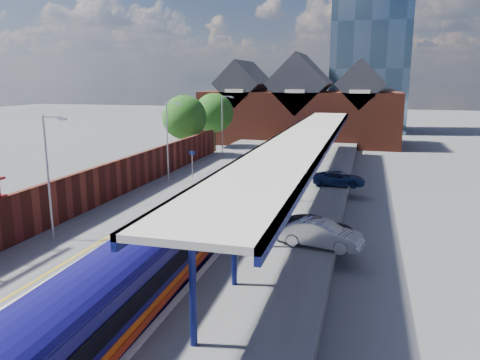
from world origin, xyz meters
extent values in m
plane|color=#5B5B5E|center=(0.00, 30.00, 0.00)|extent=(240.00, 240.00, 0.00)
cube|color=#473D33|center=(0.00, 20.00, 0.03)|extent=(6.00, 76.00, 0.06)
cube|color=slate|center=(-2.22, 20.00, 0.12)|extent=(0.07, 76.00, 0.14)
cube|color=slate|center=(-0.78, 20.00, 0.12)|extent=(0.07, 76.00, 0.14)
cube|color=slate|center=(0.78, 20.00, 0.12)|extent=(0.07, 76.00, 0.14)
cube|color=slate|center=(2.22, 20.00, 0.12)|extent=(0.07, 76.00, 0.14)
cube|color=#565659|center=(-5.50, 20.00, 0.50)|extent=(5.00, 76.00, 1.00)
cube|color=#565659|center=(6.00, 20.00, 0.50)|extent=(6.00, 76.00, 1.00)
cube|color=silver|center=(-3.15, 20.00, 1.02)|extent=(0.30, 76.00, 0.05)
cube|color=silver|center=(3.15, 20.00, 1.02)|extent=(0.30, 76.00, 0.05)
cube|color=yellow|center=(-3.75, 20.00, 1.01)|extent=(0.14, 76.00, 0.01)
cube|color=#100C55|center=(1.50, -0.55, 1.90)|extent=(3.18, 16.06, 2.50)
cube|color=#100C55|center=(1.50, -0.55, 3.15)|extent=(3.18, 16.06, 0.60)
cube|color=#100C55|center=(1.50, 16.05, 1.90)|extent=(3.18, 16.06, 2.50)
cube|color=#100C55|center=(1.50, 16.05, 3.15)|extent=(3.18, 16.06, 0.60)
cube|color=#100C55|center=(1.50, 32.65, 1.90)|extent=(3.18, 16.06, 2.50)
cube|color=#100C55|center=(1.50, 32.65, 3.15)|extent=(3.18, 16.06, 0.60)
cube|color=#100C55|center=(1.50, 49.25, 1.90)|extent=(3.18, 16.06, 2.50)
cube|color=#100C55|center=(1.50, 49.25, 3.15)|extent=(3.18, 16.06, 0.60)
cube|color=black|center=(0.08, 24.35, 2.35)|extent=(0.04, 60.54, 0.70)
cube|color=#EF5B0F|center=(0.07, 24.35, 1.55)|extent=(0.03, 55.27, 0.30)
cube|color=red|center=(0.06, 24.35, 1.30)|extent=(0.03, 55.27, 0.30)
cube|color=black|center=(1.50, 54.85, 0.30)|extent=(2.00, 2.40, 0.60)
cylinder|color=#0E1352|center=(5.00, -2.00, 3.10)|extent=(0.24, 0.24, 4.20)
cylinder|color=#0E1352|center=(5.00, 3.00, 3.10)|extent=(0.24, 0.24, 4.20)
cylinder|color=#0E1352|center=(5.00, 8.00, 3.10)|extent=(0.24, 0.24, 4.20)
cylinder|color=#0E1352|center=(5.00, 13.00, 3.10)|extent=(0.24, 0.24, 4.20)
cylinder|color=#0E1352|center=(5.00, 18.00, 3.10)|extent=(0.24, 0.24, 4.20)
cylinder|color=#0E1352|center=(5.00, 23.00, 3.10)|extent=(0.24, 0.24, 4.20)
cylinder|color=#0E1352|center=(5.00, 28.00, 3.10)|extent=(0.24, 0.24, 4.20)
cylinder|color=#0E1352|center=(5.00, 33.00, 3.10)|extent=(0.24, 0.24, 4.20)
cylinder|color=#0E1352|center=(5.00, 38.00, 3.10)|extent=(0.24, 0.24, 4.20)
cylinder|color=#0E1352|center=(5.00, 43.00, 3.10)|extent=(0.24, 0.24, 4.20)
cube|color=beige|center=(5.50, 22.00, 5.35)|extent=(4.50, 52.00, 0.25)
cube|color=#0E1352|center=(3.35, 22.00, 5.20)|extent=(0.20, 52.00, 0.55)
cube|color=#0E1352|center=(7.65, 22.00, 5.20)|extent=(0.20, 52.00, 0.55)
cylinder|color=#A5A8AA|center=(-6.50, 6.00, 4.50)|extent=(0.12, 0.12, 7.00)
cube|color=#A5A8AA|center=(-5.90, 6.00, 7.90)|extent=(1.20, 0.08, 0.08)
cube|color=#A5A8AA|center=(-5.30, 6.00, 7.80)|extent=(0.45, 0.18, 0.12)
cylinder|color=#A5A8AA|center=(-6.50, 22.00, 4.50)|extent=(0.12, 0.12, 7.00)
cube|color=#A5A8AA|center=(-5.90, 22.00, 7.90)|extent=(1.20, 0.08, 0.08)
cube|color=#A5A8AA|center=(-5.30, 22.00, 7.80)|extent=(0.45, 0.18, 0.12)
cylinder|color=#A5A8AA|center=(-6.50, 38.00, 4.50)|extent=(0.12, 0.12, 7.00)
cube|color=#A5A8AA|center=(-5.90, 38.00, 7.90)|extent=(1.20, 0.08, 0.08)
cube|color=#A5A8AA|center=(-5.30, 38.00, 7.80)|extent=(0.45, 0.18, 0.12)
cylinder|color=#A5A8AA|center=(-5.00, 24.00, 2.25)|extent=(0.08, 0.08, 2.50)
cube|color=#0C194C|center=(-5.00, 24.00, 3.30)|extent=(0.55, 0.06, 0.35)
cube|color=maroon|center=(-8.10, 14.00, 2.40)|extent=(0.35, 50.00, 2.80)
cube|color=maroon|center=(0.00, 58.00, 4.00)|extent=(30.00, 12.00, 8.00)
cube|color=#232328|center=(-9.00, 58.00, 9.20)|extent=(7.13, 12.00, 7.13)
cube|color=#232328|center=(0.00, 58.00, 9.20)|extent=(9.16, 12.00, 9.16)
cube|color=#232328|center=(9.00, 58.00, 9.20)|extent=(7.13, 12.00, 7.13)
cube|color=beige|center=(-9.00, 51.95, 8.20)|extent=(2.80, 0.15, 0.50)
cube|color=beige|center=(0.00, 51.95, 8.20)|extent=(2.80, 0.15, 0.50)
cube|color=beige|center=(9.00, 51.95, 8.20)|extent=(2.80, 0.15, 0.50)
cube|color=#47657B|center=(10.00, 80.00, 20.00)|extent=(14.00, 14.00, 40.00)
cylinder|color=#382314|center=(-10.50, 36.00, 2.00)|extent=(0.44, 0.44, 4.00)
sphere|color=#144D15|center=(-10.50, 36.00, 5.50)|extent=(5.20, 5.20, 5.20)
sphere|color=#144D15|center=(-9.70, 35.50, 4.80)|extent=(3.20, 3.20, 3.20)
cylinder|color=#382314|center=(-9.50, 44.00, 2.00)|extent=(0.44, 0.44, 4.00)
sphere|color=#144D15|center=(-9.50, 44.00, 5.50)|extent=(5.20, 5.20, 5.20)
sphere|color=#144D15|center=(-8.70, 43.50, 4.80)|extent=(3.20, 3.20, 3.20)
imported|color=#B7B7BC|center=(8.19, 8.80, 1.73)|extent=(4.68, 2.44, 1.47)
imported|color=black|center=(7.69, 9.93, 1.67)|extent=(4.92, 2.78, 1.35)
imported|color=navy|center=(8.20, 24.23, 1.61)|extent=(4.44, 2.12, 1.22)
camera|label=1|loc=(10.30, -15.47, 9.87)|focal=35.00mm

